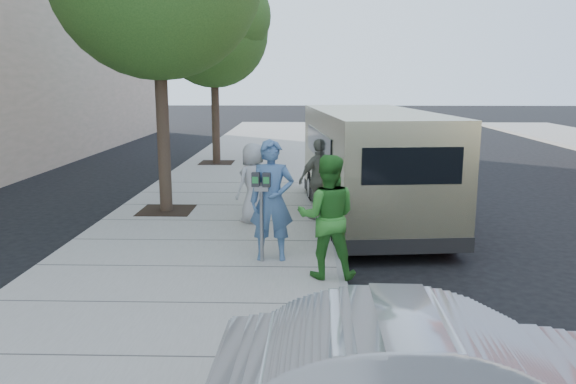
# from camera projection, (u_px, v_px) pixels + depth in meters

# --- Properties ---
(ground) EXTENTS (120.00, 120.00, 0.00)m
(ground) POSITION_uv_depth(u_px,v_px,m) (258.00, 248.00, 10.51)
(ground) COLOR black
(ground) RESTS_ON ground
(sidewalk) EXTENTS (5.00, 60.00, 0.15)m
(sidewalk) POSITION_uv_depth(u_px,v_px,m) (205.00, 244.00, 10.52)
(sidewalk) COLOR gray
(sidewalk) RESTS_ON ground
(curb_face) EXTENTS (0.12, 60.00, 0.16)m
(curb_face) POSITION_uv_depth(u_px,v_px,m) (335.00, 245.00, 10.46)
(curb_face) COLOR gray
(curb_face) RESTS_ON ground
(tree_far) EXTENTS (3.92, 3.80, 6.49)m
(tree_far) POSITION_uv_depth(u_px,v_px,m) (215.00, 27.00, 19.41)
(tree_far) COLOR black
(tree_far) RESTS_ON sidewalk
(parking_meter) EXTENTS (0.32, 0.14, 1.49)m
(parking_meter) POSITION_uv_depth(u_px,v_px,m) (261.00, 198.00, 9.08)
(parking_meter) COLOR gray
(parking_meter) RESTS_ON sidewalk
(van) EXTENTS (2.83, 6.78, 2.45)m
(van) POSITION_uv_depth(u_px,v_px,m) (370.00, 164.00, 12.23)
(van) COLOR tan
(van) RESTS_ON ground
(sedan) EXTENTS (3.83, 1.40, 1.25)m
(sedan) POSITION_uv_depth(u_px,v_px,m) (443.00, 384.00, 4.63)
(sedan) COLOR #A9ABB0
(sedan) RESTS_ON ground
(person_officer) EXTENTS (0.74, 0.50, 2.00)m
(person_officer) POSITION_uv_depth(u_px,v_px,m) (272.00, 200.00, 9.21)
(person_officer) COLOR #456894
(person_officer) RESTS_ON sidewalk
(person_green_shirt) EXTENTS (0.94, 0.75, 1.87)m
(person_green_shirt) POSITION_uv_depth(u_px,v_px,m) (327.00, 217.00, 8.39)
(person_green_shirt) COLOR #2D7A28
(person_green_shirt) RESTS_ON sidewalk
(person_gray_shirt) EXTENTS (0.95, 0.96, 1.67)m
(person_gray_shirt) POSITION_uv_depth(u_px,v_px,m) (254.00, 183.00, 11.71)
(person_gray_shirt) COLOR #ACABAE
(person_gray_shirt) RESTS_ON sidewalk
(person_striped_polo) EXTENTS (1.09, 0.86, 1.73)m
(person_striped_polo) POSITION_uv_depth(u_px,v_px,m) (320.00, 179.00, 11.97)
(person_striped_polo) COLOR gray
(person_striped_polo) RESTS_ON sidewalk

